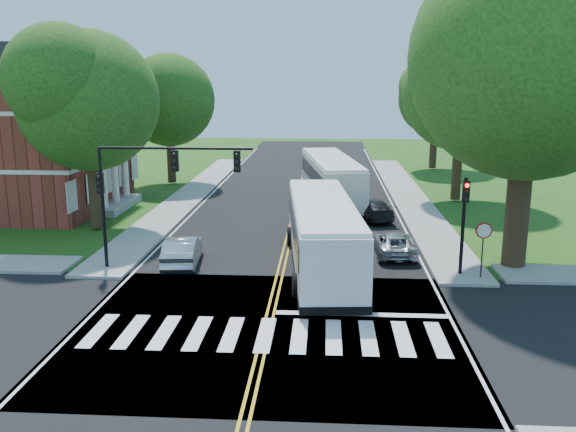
# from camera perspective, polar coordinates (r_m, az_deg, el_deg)

# --- Properties ---
(ground) EXTENTS (140.00, 140.00, 0.00)m
(ground) POSITION_cam_1_polar(r_m,az_deg,el_deg) (22.30, -2.01, -10.54)
(ground) COLOR #244E13
(ground) RESTS_ON ground
(road) EXTENTS (14.00, 96.00, 0.01)m
(road) POSITION_cam_1_polar(r_m,az_deg,el_deg) (39.42, 0.54, -0.11)
(road) COLOR black
(road) RESTS_ON ground
(cross_road) EXTENTS (60.00, 12.00, 0.01)m
(cross_road) POSITION_cam_1_polar(r_m,az_deg,el_deg) (22.30, -2.01, -10.53)
(cross_road) COLOR black
(cross_road) RESTS_ON ground
(center_line) EXTENTS (0.36, 70.00, 0.01)m
(center_line) POSITION_cam_1_polar(r_m,az_deg,el_deg) (43.32, 0.82, 1.08)
(center_line) COLOR gold
(center_line) RESTS_ON road
(edge_line_w) EXTENTS (0.12, 70.00, 0.01)m
(edge_line_w) POSITION_cam_1_polar(r_m,az_deg,el_deg) (44.17, -8.02, 1.19)
(edge_line_w) COLOR silver
(edge_line_w) RESTS_ON road
(edge_line_e) EXTENTS (0.12, 70.00, 0.01)m
(edge_line_e) POSITION_cam_1_polar(r_m,az_deg,el_deg) (43.53, 9.80, 0.95)
(edge_line_e) COLOR silver
(edge_line_e) RESTS_ON road
(crosswalk) EXTENTS (12.60, 3.00, 0.01)m
(crosswalk) POSITION_cam_1_polar(r_m,az_deg,el_deg) (21.84, -2.14, -11.02)
(crosswalk) COLOR silver
(crosswalk) RESTS_ON road
(stop_bar) EXTENTS (6.60, 0.40, 0.01)m
(stop_bar) POSITION_cam_1_polar(r_m,az_deg,el_deg) (23.72, 6.93, -9.12)
(stop_bar) COLOR silver
(stop_bar) RESTS_ON road
(sidewalk_nw) EXTENTS (2.60, 40.00, 0.15)m
(sidewalk_nw) POSITION_cam_1_polar(r_m,az_deg,el_deg) (47.35, -9.09, 2.01)
(sidewalk_nw) COLOR gray
(sidewalk_nw) RESTS_ON ground
(sidewalk_ne) EXTENTS (2.60, 40.00, 0.15)m
(sidewalk_ne) POSITION_cam_1_polar(r_m,az_deg,el_deg) (46.62, 11.25, 1.75)
(sidewalk_ne) COLOR gray
(sidewalk_ne) RESTS_ON ground
(tree_ne_big) EXTENTS (10.80, 10.80, 14.91)m
(tree_ne_big) POSITION_cam_1_polar(r_m,az_deg,el_deg) (29.75, 21.74, 13.46)
(tree_ne_big) COLOR #301C13
(tree_ne_big) RESTS_ON ground
(tree_west_near) EXTENTS (8.00, 8.00, 11.40)m
(tree_west_near) POSITION_cam_1_polar(r_m,az_deg,el_deg) (36.96, -18.20, 10.17)
(tree_west_near) COLOR #301C13
(tree_west_near) RESTS_ON ground
(tree_west_far) EXTENTS (7.60, 7.60, 10.67)m
(tree_west_far) POSITION_cam_1_polar(r_m,az_deg,el_deg) (52.06, -11.10, 10.58)
(tree_west_far) COLOR #301C13
(tree_west_far) RESTS_ON ground
(tree_east_mid) EXTENTS (8.40, 8.40, 11.93)m
(tree_east_mid) POSITION_cam_1_polar(r_m,az_deg,el_deg) (45.37, 15.94, 11.12)
(tree_east_mid) COLOR #301C13
(tree_east_mid) RESTS_ON ground
(tree_east_far) EXTENTS (7.20, 7.20, 10.34)m
(tree_east_far) POSITION_cam_1_polar(r_m,az_deg,el_deg) (61.29, 13.67, 10.64)
(tree_east_far) COLOR #301C13
(tree_east_far) RESTS_ON ground
(signal_nw) EXTENTS (7.15, 0.46, 5.66)m
(signal_nw) POSITION_cam_1_polar(r_m,az_deg,el_deg) (28.29, -12.69, 3.44)
(signal_nw) COLOR black
(signal_nw) RESTS_ON ground
(signal_ne) EXTENTS (0.30, 0.46, 4.40)m
(signal_ne) POSITION_cam_1_polar(r_m,az_deg,el_deg) (28.12, 16.15, 0.25)
(signal_ne) COLOR black
(signal_ne) RESTS_ON ground
(stop_sign) EXTENTS (0.76, 0.08, 2.53)m
(stop_sign) POSITION_cam_1_polar(r_m,az_deg,el_deg) (28.08, 17.83, -1.83)
(stop_sign) COLOR black
(stop_sign) RESTS_ON ground
(bus_lead) EXTENTS (3.88, 12.81, 3.27)m
(bus_lead) POSITION_cam_1_polar(r_m,az_deg,el_deg) (28.51, 3.24, -1.62)
(bus_lead) COLOR white
(bus_lead) RESTS_ON road
(bus_follow) EXTENTS (4.70, 13.08, 3.32)m
(bus_follow) POSITION_cam_1_polar(r_m,az_deg,el_deg) (43.52, 4.03, 3.45)
(bus_follow) COLOR white
(bus_follow) RESTS_ON road
(hatchback) EXTENTS (1.93, 4.45, 1.42)m
(hatchback) POSITION_cam_1_polar(r_m,az_deg,el_deg) (29.69, -9.85, -3.23)
(hatchback) COLOR #ADAFB4
(hatchback) RESTS_ON road
(suv) EXTENTS (2.04, 4.25, 1.17)m
(suv) POSITION_cam_1_polar(r_m,az_deg,el_deg) (31.45, 9.90, -2.56)
(suv) COLOR #AFB1B6
(suv) RESTS_ON road
(dark_sedan) EXTENTS (3.12, 4.92, 1.33)m
(dark_sedan) POSITION_cam_1_polar(r_m,az_deg,el_deg) (39.09, 7.75, 0.66)
(dark_sedan) COLOR black
(dark_sedan) RESTS_ON road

